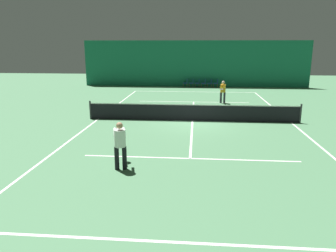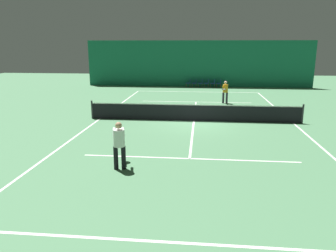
% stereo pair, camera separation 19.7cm
% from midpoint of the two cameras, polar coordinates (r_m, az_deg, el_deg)
% --- Properties ---
extents(ground_plane, '(60.00, 60.00, 0.00)m').
position_cam_midpoint_polar(ground_plane, '(18.72, 3.99, 0.91)').
color(ground_plane, '#4C7F56').
extents(backdrop_curtain, '(23.00, 0.12, 4.65)m').
position_cam_midpoint_polar(backdrop_curtain, '(34.16, 4.57, 10.75)').
color(backdrop_curtain, '#196B4C').
rests_on(backdrop_curtain, ground).
extents(court_line_baseline_far, '(11.00, 0.10, 0.00)m').
position_cam_midpoint_polar(court_line_baseline_far, '(30.43, 4.42, 5.96)').
color(court_line_baseline_far, white).
rests_on(court_line_baseline_far, ground).
extents(court_line_baseline_near, '(11.00, 0.10, 0.00)m').
position_cam_midpoint_polar(court_line_baseline_near, '(7.62, 2.18, -19.65)').
color(court_line_baseline_near, white).
rests_on(court_line_baseline_near, ground).
extents(court_line_service_far, '(8.25, 0.10, 0.00)m').
position_cam_midpoint_polar(court_line_service_far, '(25.00, 4.27, 4.22)').
color(court_line_service_far, white).
rests_on(court_line_service_far, ground).
extents(court_line_service_near, '(8.25, 0.10, 0.00)m').
position_cam_midpoint_polar(court_line_service_near, '(12.57, 3.43, -5.66)').
color(court_line_service_near, white).
rests_on(court_line_service_near, ground).
extents(court_line_sideline_left, '(0.10, 23.80, 0.00)m').
position_cam_midpoint_polar(court_line_sideline_left, '(19.59, -12.32, 1.21)').
color(court_line_sideline_left, white).
rests_on(court_line_sideline_left, ground).
extents(court_line_sideline_right, '(0.10, 23.80, 0.00)m').
position_cam_midpoint_polar(court_line_sideline_right, '(19.44, 20.42, 0.54)').
color(court_line_sideline_right, white).
rests_on(court_line_sideline_right, ground).
extents(court_line_centre, '(0.10, 12.80, 0.00)m').
position_cam_midpoint_polar(court_line_centre, '(18.72, 3.99, 0.92)').
color(court_line_centre, white).
rests_on(court_line_centre, ground).
extents(tennis_net, '(12.00, 0.10, 1.07)m').
position_cam_midpoint_polar(tennis_net, '(18.61, 4.01, 2.44)').
color(tennis_net, black).
rests_on(tennis_net, ground).
extents(player_near, '(0.71, 1.40, 1.68)m').
position_cam_midpoint_polar(player_near, '(11.37, -8.85, -2.75)').
color(player_near, black).
rests_on(player_near, ground).
extents(player_far, '(0.57, 1.38, 1.65)m').
position_cam_midpoint_polar(player_far, '(24.55, 9.31, 6.16)').
color(player_far, '#2D2D38').
rests_on(player_far, ground).
extents(courtside_chair_0, '(0.44, 0.44, 0.84)m').
position_cam_midpoint_polar(courtside_chair_0, '(33.78, 2.96, 7.60)').
color(courtside_chair_0, brown).
rests_on(courtside_chair_0, ground).
extents(courtside_chair_1, '(0.44, 0.44, 0.84)m').
position_cam_midpoint_polar(courtside_chair_1, '(33.77, 4.02, 7.58)').
color(courtside_chair_1, brown).
rests_on(courtside_chair_1, ground).
extents(courtside_chair_2, '(0.44, 0.44, 0.84)m').
position_cam_midpoint_polar(courtside_chair_2, '(33.76, 5.08, 7.56)').
color(courtside_chair_2, brown).
rests_on(courtside_chair_2, ground).
extents(courtside_chair_3, '(0.44, 0.44, 0.84)m').
position_cam_midpoint_polar(courtside_chair_3, '(33.77, 6.13, 7.54)').
color(courtside_chair_3, brown).
rests_on(courtside_chair_3, ground).
extents(courtside_chair_4, '(0.44, 0.44, 0.84)m').
position_cam_midpoint_polar(courtside_chair_4, '(33.79, 7.19, 7.51)').
color(courtside_chair_4, brown).
rests_on(courtside_chair_4, ground).
extents(courtside_chair_5, '(0.44, 0.44, 0.84)m').
position_cam_midpoint_polar(courtside_chair_5, '(33.82, 8.25, 7.49)').
color(courtside_chair_5, brown).
rests_on(courtside_chair_5, ground).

